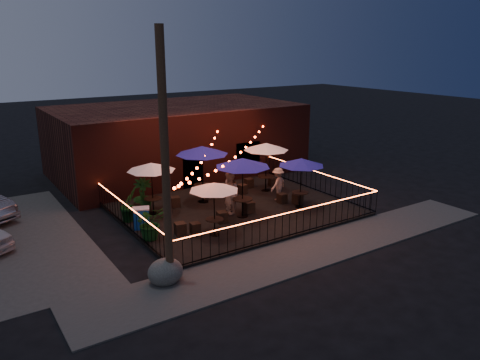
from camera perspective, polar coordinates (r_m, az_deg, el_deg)
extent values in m
plane|color=black|center=(20.17, 2.40, -5.48)|extent=(110.00, 110.00, 0.00)
cube|color=black|center=(21.69, -0.69, -3.68)|extent=(10.00, 8.00, 0.15)
cube|color=#3B3A37|center=(17.84, 8.56, -8.57)|extent=(18.00, 2.50, 0.05)
cube|color=#39140F|center=(28.43, -7.76, 4.98)|extent=(14.00, 8.00, 4.00)
cube|color=black|center=(24.80, -5.84, 1.27)|extent=(1.20, 0.24, 2.20)
cube|color=black|center=(26.43, 0.87, 3.39)|extent=(1.60, 0.24, 1.20)
cylinder|color=#3A2617|center=(14.20, -9.09, 1.97)|extent=(0.26, 0.26, 8.00)
cube|color=black|center=(18.62, 6.02, -6.70)|extent=(10.00, 0.04, 0.04)
cube|color=black|center=(18.29, 6.10, -4.04)|extent=(10.00, 0.04, 0.04)
cube|color=#F05623|center=(18.28, 6.10, -3.95)|extent=(10.00, 0.03, 0.02)
cube|color=black|center=(19.58, -13.17, -5.88)|extent=(0.04, 8.00, 0.04)
cube|color=black|center=(19.26, -13.34, -3.34)|extent=(0.04, 8.00, 0.04)
cube|color=#F05623|center=(19.25, -13.35, -3.26)|extent=(0.03, 8.00, 0.02)
cube|color=black|center=(24.56, 9.18, -1.12)|extent=(0.04, 8.00, 0.04)
cube|color=black|center=(24.31, 9.27, 0.95)|extent=(0.04, 8.00, 0.04)
cube|color=#F05623|center=(24.30, 9.28, 1.02)|extent=(0.03, 8.00, 0.02)
cylinder|color=black|center=(18.77, -3.10, -6.65)|extent=(0.39, 0.39, 0.03)
cylinder|color=black|center=(18.65, -3.12, -5.75)|extent=(0.05, 0.05, 0.64)
cylinder|color=black|center=(18.53, -3.13, -4.80)|extent=(0.72, 0.72, 0.04)
cylinder|color=black|center=(18.39, -3.15, -3.61)|extent=(0.04, 0.04, 2.15)
cone|color=white|center=(18.10, -3.20, -0.80)|extent=(2.33, 2.33, 0.31)
cylinder|color=black|center=(21.38, -10.48, -4.01)|extent=(0.43, 0.43, 0.03)
cylinder|color=black|center=(21.27, -10.53, -3.14)|extent=(0.06, 0.06, 0.70)
cylinder|color=black|center=(21.15, -10.58, -2.22)|extent=(0.77, 0.77, 0.04)
cylinder|color=black|center=(21.02, -10.64, -1.07)|extent=(0.04, 0.04, 2.32)
cone|color=white|center=(20.75, -10.78, 1.61)|extent=(2.59, 2.59, 0.34)
cylinder|color=black|center=(20.68, 0.31, -4.42)|extent=(0.48, 0.48, 0.03)
cylinder|color=black|center=(20.55, 0.31, -3.41)|extent=(0.07, 0.07, 0.79)
cylinder|color=black|center=(20.42, 0.31, -2.34)|extent=(0.87, 0.87, 0.04)
cylinder|color=black|center=(20.27, 0.32, -0.99)|extent=(0.05, 0.05, 2.62)
cone|color=navy|center=(19.96, 0.32, 2.15)|extent=(2.66, 2.66, 0.38)
cylinder|color=black|center=(22.66, -4.51, -2.61)|extent=(0.50, 0.50, 0.03)
cylinder|color=black|center=(22.53, -4.53, -1.64)|extent=(0.07, 0.07, 0.81)
cylinder|color=black|center=(22.41, -4.55, -0.63)|extent=(0.90, 0.90, 0.05)
cylinder|color=black|center=(22.26, -4.58, 0.65)|extent=(0.05, 0.05, 2.71)
cone|color=navy|center=(21.98, -4.65, 3.64)|extent=(3.17, 3.17, 0.40)
cylinder|color=black|center=(22.05, 7.29, -3.23)|extent=(0.42, 0.42, 0.03)
cylinder|color=black|center=(21.94, 7.32, -2.39)|extent=(0.06, 0.06, 0.69)
cylinder|color=black|center=(21.83, 7.35, -1.51)|extent=(0.77, 0.77, 0.04)
cylinder|color=black|center=(21.70, 7.39, -0.39)|extent=(0.04, 0.04, 2.31)
cone|color=navy|center=(21.44, 7.49, 2.20)|extent=(2.67, 2.67, 0.34)
cylinder|color=black|center=(24.34, 3.14, -1.25)|extent=(0.46, 0.46, 0.03)
cylinder|color=black|center=(24.23, 3.15, -0.42)|extent=(0.06, 0.06, 0.75)
cylinder|color=black|center=(24.13, 3.17, 0.45)|extent=(0.83, 0.83, 0.04)
cylinder|color=black|center=(24.00, 3.18, 1.55)|extent=(0.05, 0.05, 2.49)
cone|color=white|center=(23.75, 3.22, 4.09)|extent=(2.76, 2.76, 0.36)
cube|color=black|center=(18.85, -7.30, -5.91)|extent=(0.47, 0.47, 0.49)
cube|color=black|center=(18.93, -5.48, -5.84)|extent=(0.41, 0.41, 0.43)
cube|color=black|center=(21.63, -12.35, -3.24)|extent=(0.53, 0.53, 0.48)
cube|color=black|center=(22.04, -7.90, -2.65)|extent=(0.48, 0.48, 0.48)
cube|color=black|center=(19.92, -2.20, -4.55)|extent=(0.49, 0.49, 0.49)
cube|color=black|center=(21.10, 1.12, -3.33)|extent=(0.46, 0.46, 0.49)
cube|color=black|center=(23.20, -3.43, -1.61)|extent=(0.45, 0.45, 0.44)
cube|color=black|center=(23.72, 0.25, -1.12)|extent=(0.48, 0.48, 0.49)
cube|color=black|center=(22.46, 5.13, -2.23)|extent=(0.39, 0.39, 0.46)
cube|color=black|center=(22.42, 7.03, -2.29)|extent=(0.46, 0.46, 0.48)
cube|color=black|center=(24.79, 1.07, -0.36)|extent=(0.42, 0.42, 0.48)
cube|color=black|center=(25.13, 3.95, -0.24)|extent=(0.39, 0.39, 0.42)
imported|color=#D8B88E|center=(20.91, -1.31, -1.94)|extent=(0.56, 0.67, 1.59)
imported|color=#D9AE8E|center=(20.73, -1.28, -1.57)|extent=(1.05, 1.16, 1.95)
imported|color=tan|center=(22.75, 4.65, -0.47)|extent=(1.17, 0.90, 1.59)
imported|color=#1E3A12|center=(18.49, -10.86, -5.12)|extent=(1.27, 1.13, 1.33)
imported|color=#173411|center=(20.52, -13.39, -2.92)|extent=(1.00, 0.92, 1.47)
imported|color=#193E0F|center=(21.59, -11.78, -1.82)|extent=(1.00, 1.00, 1.50)
cube|color=#1246A7|center=(19.67, -11.93, -4.63)|extent=(0.75, 0.64, 0.85)
cube|color=silver|center=(19.52, -12.00, -3.41)|extent=(0.81, 0.70, 0.05)
ellipsoid|color=#42423E|center=(15.52, -9.08, -11.01)|extent=(1.23, 1.12, 0.80)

